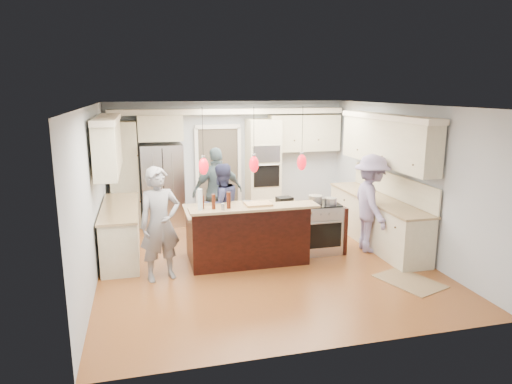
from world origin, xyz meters
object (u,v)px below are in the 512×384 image
at_px(refrigerator, 163,185).
at_px(person_bar_end, 160,224).
at_px(kitchen_island, 246,233).
at_px(person_far_left, 221,206).
at_px(island_range, 319,227).

bearing_deg(refrigerator, person_bar_end, -93.64).
xyz_separation_m(kitchen_island, person_far_left, (-0.30, 0.78, 0.32)).
height_order(island_range, person_far_left, person_far_left).
distance_m(refrigerator, person_bar_end, 3.10).
relative_size(refrigerator, person_far_left, 1.12).
relative_size(refrigerator, island_range, 1.96).
relative_size(island_range, person_far_left, 0.57).
distance_m(refrigerator, island_range, 3.71).
bearing_deg(person_far_left, island_range, 135.76).
bearing_deg(kitchen_island, refrigerator, 116.89).
height_order(person_bar_end, person_far_left, person_bar_end).
distance_m(kitchen_island, person_bar_end, 1.64).
height_order(refrigerator, person_bar_end, person_bar_end).
xyz_separation_m(kitchen_island, island_range, (1.41, 0.08, -0.03)).
bearing_deg(kitchen_island, person_far_left, 111.35).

